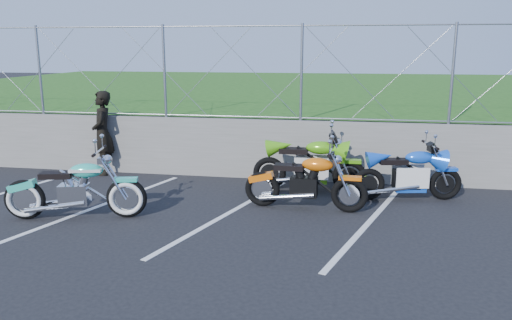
% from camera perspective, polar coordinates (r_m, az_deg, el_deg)
% --- Properties ---
extents(ground, '(90.00, 90.00, 0.00)m').
position_cam_1_polar(ground, '(7.82, -4.77, -8.40)').
color(ground, black).
rests_on(ground, ground).
extents(retaining_wall, '(30.00, 0.22, 1.30)m').
position_cam_1_polar(retaining_wall, '(10.93, -0.18, 1.33)').
color(retaining_wall, slate).
rests_on(retaining_wall, ground).
extents(grass_field, '(30.00, 20.00, 1.30)m').
position_cam_1_polar(grass_field, '(20.75, 4.74, 6.72)').
color(grass_field, '#215015').
rests_on(grass_field, ground).
extents(chain_link_fence, '(28.00, 0.03, 2.00)m').
position_cam_1_polar(chain_link_fence, '(10.73, -0.19, 10.00)').
color(chain_link_fence, gray).
rests_on(chain_link_fence, retaining_wall).
extents(parking_lines, '(18.29, 4.31, 0.01)m').
position_cam_1_polar(parking_lines, '(8.55, 4.81, -6.50)').
color(parking_lines, silver).
rests_on(parking_lines, ground).
extents(cruiser_turquoise, '(2.32, 0.79, 1.17)m').
position_cam_1_polar(cruiser_turquoise, '(8.85, -19.76, -3.39)').
color(cruiser_turquoise, black).
rests_on(cruiser_turquoise, ground).
extents(naked_orange, '(2.19, 0.74, 1.09)m').
position_cam_1_polar(naked_orange, '(8.83, 5.83, -2.74)').
color(naked_orange, black).
rests_on(naked_orange, ground).
extents(sportbike_green, '(2.26, 0.81, 1.17)m').
position_cam_1_polar(sportbike_green, '(9.94, 6.27, -0.77)').
color(sportbike_green, black).
rests_on(sportbike_green, ground).
extents(sportbike_blue, '(2.05, 0.73, 1.07)m').
position_cam_1_polar(sportbike_blue, '(9.76, 17.08, -1.77)').
color(sportbike_blue, black).
rests_on(sportbike_blue, ground).
extents(person_standing, '(0.67, 0.80, 1.88)m').
position_cam_1_polar(person_standing, '(11.68, -17.12, 2.95)').
color(person_standing, black).
rests_on(person_standing, ground).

